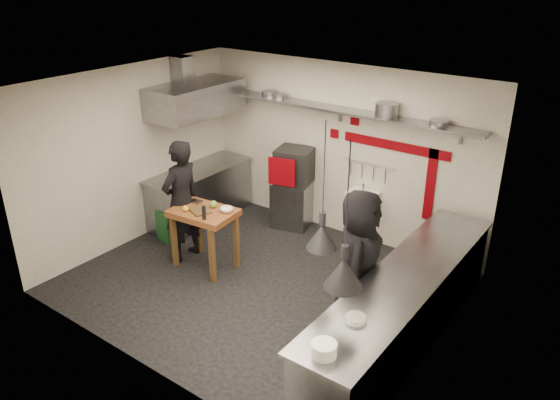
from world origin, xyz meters
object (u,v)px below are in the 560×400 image
Objects in this scene: chef_left at (181,201)px; green_bin at (170,225)px; oven_stand at (292,204)px; chef_right at (359,261)px; prep_table at (205,238)px; combi_oven at (295,166)px.

green_bin is at bearing -113.79° from chef_left.
chef_right is at bearing -53.08° from oven_stand.
green_bin is 1.13m from prep_table.
prep_table is at bearing -15.52° from green_bin.
green_bin is at bearing -144.17° from combi_oven.
oven_stand is 0.43× the size of chef_left.
prep_table is at bearing -112.29° from combi_oven.
prep_table is at bearing -111.51° from oven_stand.
green_bin is 0.27× the size of chef_left.
oven_stand is at bearing 77.13° from prep_table.
chef_right reaches higher than prep_table.
prep_table is at bearing 88.59° from chef_left.
chef_right reaches higher than oven_stand.
combi_oven is at bearing 50.13° from green_bin.
oven_stand is 2.07m from green_bin.
green_bin is 3.62m from chef_right.
chef_left is 2.94m from chef_right.
combi_oven is 0.32× the size of chef_right.
combi_oven is 2.02m from prep_table.
oven_stand is 1.90m from prep_table.
combi_oven is 0.63× the size of prep_table.
chef_right is at bearing 92.10° from chef_left.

